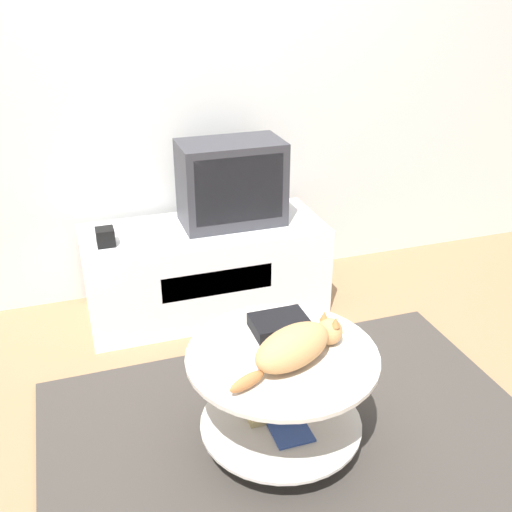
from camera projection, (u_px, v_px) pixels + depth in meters
name	position (u px, v px, depth m)	size (l,w,h in m)	color
ground_plane	(295.00, 440.00, 2.48)	(12.00, 12.00, 0.00)	#93704C
wall_back	(197.00, 62.00, 3.19)	(8.00, 0.05, 2.60)	silver
rug	(295.00, 438.00, 2.48)	(2.03, 1.40, 0.02)	#3D3833
tv_stand	(205.00, 269.00, 3.33)	(1.30, 0.54, 0.50)	white
tv	(231.00, 183.00, 3.19)	(0.55, 0.32, 0.45)	#333338
speaker	(105.00, 237.00, 3.00)	(0.09, 0.09, 0.09)	black
coffee_table	(281.00, 388.00, 2.31)	(0.73, 0.73, 0.44)	#B2B2B7
dvd_box	(280.00, 324.00, 2.37)	(0.22, 0.17, 0.05)	black
cat	(296.00, 346.00, 2.16)	(0.51, 0.29, 0.14)	tan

